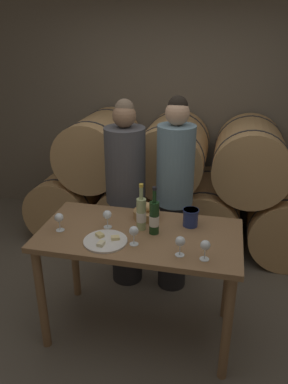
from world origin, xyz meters
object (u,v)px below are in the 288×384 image
cheese_plate (105,241)px  wine_glass_left (107,215)px  person_left (126,196)px  wine_bottle_white (142,214)px  tasting_table (140,248)px  wine_glass_far_right (205,246)px  bread_basket (147,212)px  wine_glass_center (134,232)px  wine_glass_far_left (59,218)px  blue_crock (191,217)px  person_right (174,196)px  wine_glass_right (180,242)px  wine_bottle_red (154,217)px

cheese_plate → wine_glass_left: (-0.05, 0.20, 0.09)m
person_left → wine_bottle_white: (0.28, -0.58, 0.14)m
tasting_table → wine_glass_far_right: size_ratio=10.58×
cheese_plate → wine_glass_left: size_ratio=2.21×
person_left → bread_basket: bearing=-55.9°
wine_bottle_white → wine_glass_center: size_ratio=2.58×
wine_glass_left → wine_bottle_white: bearing=7.6°
tasting_table → cheese_plate: bearing=-138.4°
wine_glass_far_left → wine_glass_center: bearing=-7.0°
wine_glass_center → wine_glass_far_right: size_ratio=1.00×
person_left → wine_bottle_white: 0.66m
cheese_plate → blue_crock: bearing=33.8°
person_left → wine_glass_left: 0.63m
person_right → wine_glass_right: 0.88m
person_left → wine_glass_far_right: 1.16m
wine_bottle_white → blue_crock: wine_bottle_white is taller
person_right → wine_glass_left: (-0.40, -0.62, 0.08)m
bread_basket → wine_glass_far_left: size_ratio=1.48×
person_right → wine_bottle_white: (-0.15, -0.58, 0.11)m
person_left → blue_crock: bearing=-36.8°
cheese_plate → wine_glass_right: size_ratio=2.21×
cheese_plate → wine_glass_far_right: wine_glass_far_right is taller
blue_crock → wine_glass_right: wine_glass_right is taller
wine_glass_right → wine_glass_far_right: (0.16, -0.01, 0.00)m
tasting_table → person_left: person_left is taller
person_right → wine_bottle_red: bearing=-94.9°
person_right → bread_basket: person_right is taller
wine_bottle_red → wine_glass_left: bearing=178.6°
wine_bottle_red → blue_crock: bearing=35.0°
wine_bottle_white → wine_glass_far_right: bearing=-32.2°
wine_glass_center → wine_glass_right: 0.32m
tasting_table → cheese_plate: size_ratio=4.79×
wine_bottle_red → wine_glass_far_right: 0.45m
wine_glass_center → wine_glass_far_right: 0.48m
bread_basket → cheese_plate: (-0.20, -0.41, -0.04)m
blue_crock → wine_glass_far_left: 0.94m
wine_glass_far_right → cheese_plate: bearing=174.6°
tasting_table → wine_bottle_red: size_ratio=4.05×
bread_basket → wine_glass_far_left: (-0.56, -0.33, 0.05)m
person_right → wine_bottle_red: (-0.05, -0.62, 0.11)m
tasting_table → wine_bottle_white: (0.00, 0.06, 0.25)m
person_right → wine_glass_left: 0.74m
bread_basket → wine_glass_right: bearing=-55.6°
person_right → wine_glass_center: bearing=-100.9°
cheese_plate → wine_glass_center: wine_glass_center is taller
person_right → wine_bottle_white: person_right is taller
wine_glass_far_left → wine_glass_right: (0.87, -0.13, 0.00)m
wine_bottle_white → wine_glass_center: 0.22m
tasting_table → bread_basket: bearing=89.5°
wine_glass_center → wine_glass_right: size_ratio=1.00×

